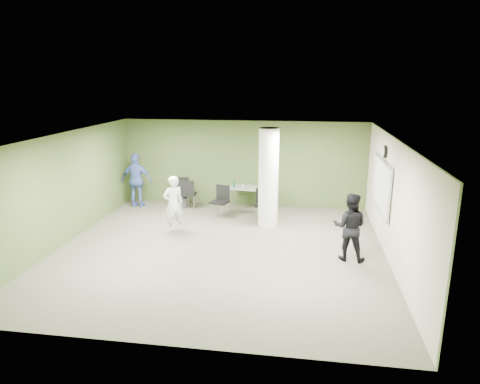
% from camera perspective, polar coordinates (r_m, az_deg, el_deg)
% --- Properties ---
extents(floor, '(8.00, 8.00, 0.00)m').
position_cam_1_polar(floor, '(10.69, -2.67, -7.68)').
color(floor, '#4E4C3E').
rests_on(floor, ground).
extents(ceiling, '(8.00, 8.00, 0.00)m').
position_cam_1_polar(ceiling, '(9.96, -2.86, 7.38)').
color(ceiling, white).
rests_on(ceiling, wall_back).
extents(wall_back, '(8.00, 2.80, 0.02)m').
position_cam_1_polar(wall_back, '(14.07, 0.45, 3.82)').
color(wall_back, '#495E2C').
rests_on(wall_back, floor).
extents(wall_left, '(0.02, 8.00, 2.80)m').
position_cam_1_polar(wall_left, '(11.68, -22.38, 0.39)').
color(wall_left, '#495E2C').
rests_on(wall_left, floor).
extents(wall_right_cream, '(0.02, 8.00, 2.80)m').
position_cam_1_polar(wall_right_cream, '(10.24, 19.76, -1.28)').
color(wall_right_cream, beige).
rests_on(wall_right_cream, floor).
extents(column, '(0.56, 0.56, 2.80)m').
position_cam_1_polar(column, '(12.02, 3.80, 1.88)').
color(column, silver).
rests_on(column, floor).
extents(whiteboard, '(0.05, 2.30, 1.30)m').
position_cam_1_polar(whiteboard, '(11.34, 18.32, 0.88)').
color(whiteboard, silver).
rests_on(whiteboard, wall_right_cream).
extents(wall_clock, '(0.06, 0.32, 0.32)m').
position_cam_1_polar(wall_clock, '(11.18, 18.68, 5.11)').
color(wall_clock, black).
rests_on(wall_clock, wall_right_cream).
extents(folding_table, '(1.61, 0.82, 0.99)m').
position_cam_1_polar(folding_table, '(13.65, 1.68, 0.40)').
color(folding_table, gray).
rests_on(folding_table, floor).
extents(wastebasket, '(0.27, 0.27, 0.31)m').
position_cam_1_polar(wastebasket, '(14.26, -7.55, -1.31)').
color(wastebasket, '#4C4C4C').
rests_on(wastebasket, floor).
extents(chair_back_left, '(0.56, 0.56, 1.01)m').
position_cam_1_polar(chair_back_left, '(14.21, -7.71, 0.45)').
color(chair_back_left, black).
rests_on(chair_back_left, floor).
extents(chair_back_right, '(0.53, 0.53, 0.98)m').
position_cam_1_polar(chair_back_right, '(13.81, -6.97, -0.02)').
color(chair_back_right, black).
rests_on(chair_back_right, floor).
extents(chair_table_left, '(0.60, 0.60, 0.95)m').
position_cam_1_polar(chair_table_left, '(13.04, -2.56, -0.88)').
color(chair_table_left, black).
rests_on(chair_table_left, floor).
extents(chair_table_right, '(0.48, 0.48, 0.91)m').
position_cam_1_polar(chair_table_right, '(12.86, 3.06, -1.26)').
color(chair_table_right, black).
rests_on(chair_table_right, floor).
extents(woman_white, '(0.68, 0.65, 1.57)m').
position_cam_1_polar(woman_white, '(11.82, -8.87, -1.59)').
color(woman_white, silver).
rests_on(woman_white, floor).
extents(man_black, '(0.87, 0.73, 1.60)m').
position_cam_1_polar(man_black, '(10.17, 14.43, -4.54)').
color(man_black, black).
rests_on(man_black, floor).
extents(man_blue, '(1.05, 0.45, 1.78)m').
position_cam_1_polar(man_blue, '(14.33, -13.60, 1.51)').
color(man_blue, '#435EA8').
rests_on(man_blue, floor).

